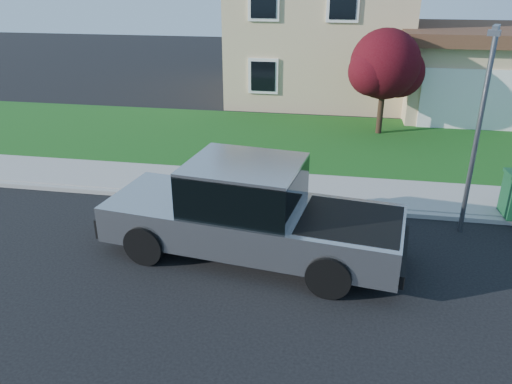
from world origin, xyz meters
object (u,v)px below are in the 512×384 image
ornamental_tree (386,67)px  street_lamp (479,122)px  woman (244,194)px  pickup_truck (251,213)px

ornamental_tree → street_lamp: bearing=-78.8°
ornamental_tree → street_lamp: 7.74m
woman → ornamental_tree: ornamental_tree is taller
street_lamp → pickup_truck: bearing=-139.0°
pickup_truck → woman: 1.48m
street_lamp → woman: bearing=-155.4°
woman → ornamental_tree: size_ratio=0.44×
woman → street_lamp: size_ratio=0.35×
pickup_truck → street_lamp: 5.38m
woman → street_lamp: bearing=171.7°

